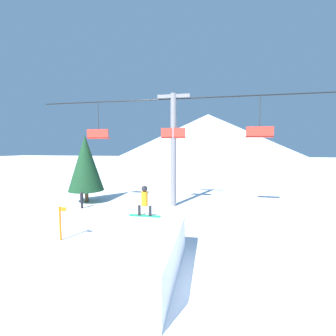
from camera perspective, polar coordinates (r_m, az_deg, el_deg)
ground_plane at (r=8.12m, az=-0.43°, el=-27.85°), size 220.00×220.00×0.00m
mountain_ridge at (r=80.51m, az=10.07°, el=7.61°), size 68.80×68.80×16.09m
snow_ramp at (r=8.39m, az=-7.49°, el=-20.93°), size 2.68×4.77×1.48m
snowboarder at (r=9.79m, az=-5.98°, el=-8.26°), size 1.39×0.28×1.34m
chairlift at (r=16.89m, az=1.39°, el=6.73°), size 21.36×0.45×8.42m
pine_tree_near at (r=19.29m, az=-20.20°, el=1.18°), size 2.80×2.80×5.45m
trail_marker at (r=12.15m, az=-25.67°, el=-12.33°), size 0.41×0.10×1.65m
distant_skier at (r=17.76m, az=-21.07°, el=-7.43°), size 0.24×0.24×1.23m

